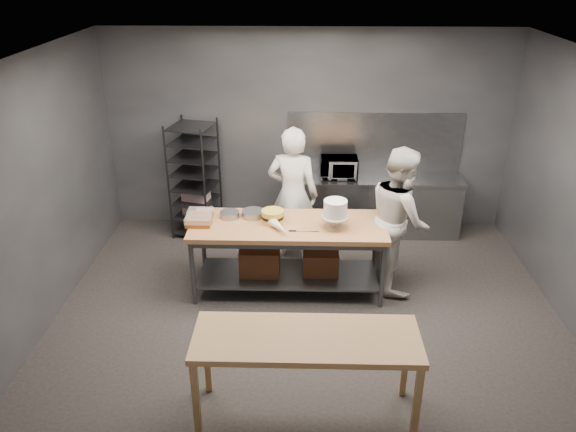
# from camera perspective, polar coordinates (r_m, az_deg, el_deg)

# --- Properties ---
(ground) EXTENTS (6.00, 6.00, 0.00)m
(ground) POSITION_cam_1_polar(r_m,az_deg,el_deg) (6.86, 1.97, -9.75)
(ground) COLOR black
(ground) RESTS_ON ground
(back_wall) EXTENTS (6.00, 0.04, 3.00)m
(back_wall) POSITION_cam_1_polar(r_m,az_deg,el_deg) (8.47, 2.06, 8.58)
(back_wall) COLOR #4C4F54
(back_wall) RESTS_ON ground
(work_table) EXTENTS (2.40, 0.90, 0.92)m
(work_table) POSITION_cam_1_polar(r_m,az_deg,el_deg) (7.04, -0.09, -3.27)
(work_table) COLOR #9A663D
(work_table) RESTS_ON ground
(near_counter) EXTENTS (2.00, 0.70, 0.90)m
(near_counter) POSITION_cam_1_polar(r_m,az_deg,el_deg) (5.06, 1.88, -12.91)
(near_counter) COLOR #A27343
(near_counter) RESTS_ON ground
(back_counter) EXTENTS (2.60, 0.60, 0.90)m
(back_counter) POSITION_cam_1_polar(r_m,az_deg,el_deg) (8.61, 8.64, 1.12)
(back_counter) COLOR slate
(back_counter) RESTS_ON ground
(splashback_panel) EXTENTS (2.60, 0.02, 0.90)m
(splashback_panel) POSITION_cam_1_polar(r_m,az_deg,el_deg) (8.57, 8.81, 7.43)
(splashback_panel) COLOR slate
(splashback_panel) RESTS_ON back_counter
(speed_rack) EXTENTS (0.73, 0.77, 1.75)m
(speed_rack) POSITION_cam_1_polar(r_m,az_deg,el_deg) (8.46, -9.44, 3.60)
(speed_rack) COLOR black
(speed_rack) RESTS_ON ground
(chef_behind) EXTENTS (0.76, 0.57, 1.90)m
(chef_behind) POSITION_cam_1_polar(r_m,az_deg,el_deg) (7.60, 0.48, 2.16)
(chef_behind) COLOR white
(chef_behind) RESTS_ON ground
(chef_right) EXTENTS (0.80, 0.97, 1.85)m
(chef_right) POSITION_cam_1_polar(r_m,az_deg,el_deg) (7.11, 11.23, -0.28)
(chef_right) COLOR silver
(chef_right) RESTS_ON ground
(microwave) EXTENTS (0.54, 0.37, 0.30)m
(microwave) POSITION_cam_1_polar(r_m,az_deg,el_deg) (8.33, 5.19, 4.93)
(microwave) COLOR black
(microwave) RESTS_ON back_counter
(frosted_cake_stand) EXTENTS (0.34, 0.34, 0.36)m
(frosted_cake_stand) POSITION_cam_1_polar(r_m,az_deg,el_deg) (6.69, 4.83, 0.58)
(frosted_cake_stand) COLOR #BDB197
(frosted_cake_stand) RESTS_ON work_table
(layer_cake) EXTENTS (0.27, 0.27, 0.16)m
(layer_cake) POSITION_cam_1_polar(r_m,az_deg,el_deg) (6.87, -1.57, -0.04)
(layer_cake) COLOR gold
(layer_cake) RESTS_ON work_table
(cake_pans) EXTENTS (0.56, 0.30, 0.07)m
(cake_pans) POSITION_cam_1_polar(r_m,az_deg,el_deg) (7.05, -4.55, 0.21)
(cake_pans) COLOR gray
(cake_pans) RESTS_ON work_table
(piping_bag) EXTENTS (0.30, 0.39, 0.12)m
(piping_bag) POSITION_cam_1_polar(r_m,az_deg,el_deg) (6.65, -0.90, -1.12)
(piping_bag) COLOR white
(piping_bag) RESTS_ON work_table
(offset_spatula) EXTENTS (0.36, 0.02, 0.02)m
(offset_spatula) POSITION_cam_1_polar(r_m,az_deg,el_deg) (6.68, 1.20, -1.55)
(offset_spatula) COLOR slate
(offset_spatula) RESTS_ON work_table
(pastry_clamshells) EXTENTS (0.32, 0.42, 0.11)m
(pastry_clamshells) POSITION_cam_1_polar(r_m,az_deg,el_deg) (6.98, -9.00, -0.15)
(pastry_clamshells) COLOR #A25A20
(pastry_clamshells) RESTS_ON work_table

